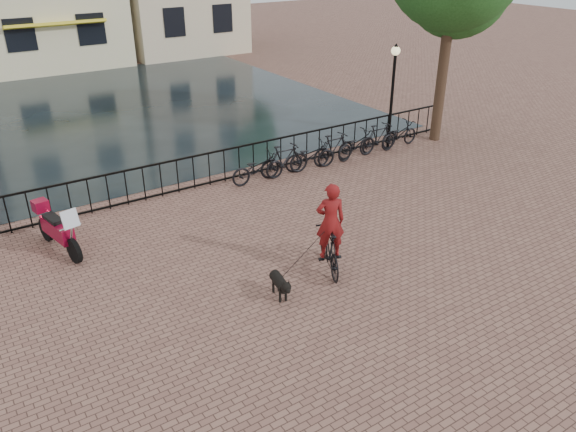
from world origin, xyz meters
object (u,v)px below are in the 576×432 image
dog (279,285)px  motorcycle (57,225)px  cyclist (330,233)px  lamp_post (393,79)px

dog → motorcycle: motorcycle is taller
cyclist → motorcycle: 6.31m
lamp_post → cyclist: size_ratio=1.43×
cyclist → motorcycle: cyclist is taller
dog → lamp_post: bearing=45.6°
cyclist → motorcycle: (-4.79, 4.11, -0.23)m
dog → motorcycle: bearing=137.8°
lamp_post → dog: bearing=-145.2°
lamp_post → cyclist: (-6.58, -5.30, -1.46)m
cyclist → motorcycle: size_ratio=1.23×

